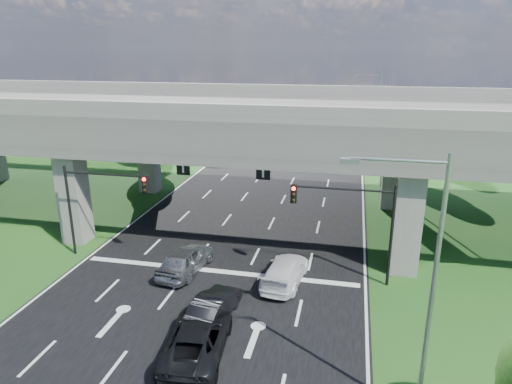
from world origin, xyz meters
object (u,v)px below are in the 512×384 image
at_px(streetlight_far, 381,127).
at_px(streetlight_beyond, 375,107).
at_px(car_silver, 186,260).
at_px(signal_right, 353,214).
at_px(car_white, 285,271).
at_px(signal_left, 98,196).
at_px(car_dark, 214,307).
at_px(car_trailing, 197,339).
at_px(streetlight_near, 422,274).

xyz_separation_m(streetlight_far, streetlight_beyond, (0.00, 16.00, 0.00)).
height_order(streetlight_beyond, car_silver, streetlight_beyond).
height_order(signal_right, streetlight_far, streetlight_far).
distance_m(car_silver, car_white, 6.06).
distance_m(signal_right, streetlight_beyond, 36.17).
bearing_deg(signal_left, car_white, -4.48).
bearing_deg(streetlight_far, car_white, -105.67).
bearing_deg(car_dark, streetlight_beyond, -94.95).
bearing_deg(car_white, streetlight_far, -99.50).
relative_size(signal_left, streetlight_far, 0.60).
bearing_deg(car_silver, car_trailing, 121.34).
height_order(signal_right, streetlight_beyond, streetlight_beyond).
xyz_separation_m(signal_left, streetlight_near, (17.92, -9.94, 1.66)).
bearing_deg(signal_left, signal_right, 0.00).
bearing_deg(car_dark, signal_left, -23.68).
relative_size(signal_right, signal_left, 1.00).
relative_size(signal_left, car_white, 1.20).
xyz_separation_m(signal_left, streetlight_beyond, (17.92, 36.06, 1.66)).
relative_size(signal_right, car_white, 1.20).
bearing_deg(car_silver, streetlight_near, 150.16).
height_order(streetlight_near, car_silver, streetlight_near).
xyz_separation_m(streetlight_near, car_white, (-5.89, 9.00, -5.09)).
xyz_separation_m(car_silver, car_dark, (3.15, -4.47, -0.11)).
height_order(streetlight_far, car_dark, streetlight_far).
bearing_deg(streetlight_beyond, signal_right, -93.61).
bearing_deg(car_trailing, car_white, -116.98).
bearing_deg(car_trailing, signal_right, -133.91).
height_order(signal_left, streetlight_far, streetlight_far).
distance_m(streetlight_near, car_trailing, 10.23).
bearing_deg(car_silver, signal_right, -167.29).
height_order(car_silver, car_dark, car_silver).
relative_size(signal_left, car_dark, 1.41).
bearing_deg(signal_right, car_dark, -140.32).
distance_m(streetlight_far, streetlight_beyond, 16.00).
bearing_deg(signal_left, car_silver, -8.97).
bearing_deg(car_dark, signal_right, -133.28).
relative_size(streetlight_near, streetlight_beyond, 1.00).
distance_m(streetlight_near, car_silver, 15.77).
bearing_deg(car_silver, signal_left, -1.83).
bearing_deg(streetlight_far, car_trailing, -107.16).
xyz_separation_m(streetlight_near, car_silver, (-11.95, 9.00, -5.00)).
bearing_deg(signal_left, car_dark, -30.71).
xyz_separation_m(signal_right, car_silver, (-9.68, -0.94, -3.34)).
bearing_deg(car_trailing, streetlight_far, -112.76).
bearing_deg(streetlight_beyond, streetlight_far, -90.00).
height_order(streetlight_beyond, car_dark, streetlight_beyond).
xyz_separation_m(car_dark, car_white, (2.91, 4.47, 0.02)).
relative_size(streetlight_beyond, car_white, 1.99).
distance_m(streetlight_far, car_silver, 24.67).
distance_m(car_white, car_trailing, 7.74).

